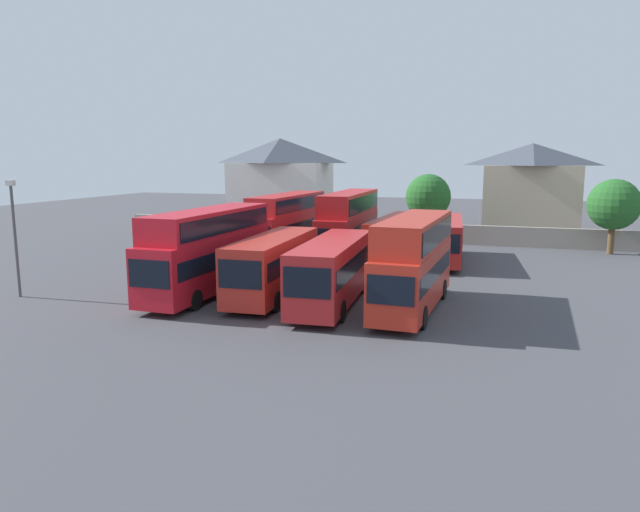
{
  "coord_description": "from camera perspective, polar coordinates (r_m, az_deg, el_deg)",
  "views": [
    {
      "loc": [
        10.3,
        -29.81,
        7.82
      ],
      "look_at": [
        0.0,
        3.0,
        2.04
      ],
      "focal_mm": 32.62,
      "sensor_mm": 36.0,
      "label": 1
    }
  ],
  "objects": [
    {
      "name": "bus_8",
      "position": [
        45.39,
        12.1,
        1.8
      ],
      "size": [
        3.39,
        11.09,
        3.27
      ],
      "rotation": [
        0.0,
        0.0,
        -1.49
      ],
      "color": "#B11F1C",
      "rests_on": "ground"
    },
    {
      "name": "bus_5",
      "position": [
        47.64,
        -3.24,
        3.47
      ],
      "size": [
        2.93,
        11.83,
        4.96
      ],
      "rotation": [
        0.0,
        0.0,
        -1.6
      ],
      "color": "red",
      "rests_on": "ground"
    },
    {
      "name": "bus_6",
      "position": [
        46.09,
        2.84,
        3.43
      ],
      "size": [
        2.76,
        11.9,
        5.21
      ],
      "rotation": [
        0.0,
        0.0,
        -1.55
      ],
      "color": "red",
      "rests_on": "ground"
    },
    {
      "name": "house_terrace_left",
      "position": [
        68.57,
        -3.91,
        7.3
      ],
      "size": [
        11.49,
        7.11,
        10.14
      ],
      "color": "silver",
      "rests_on": "ground"
    },
    {
      "name": "bus_2",
      "position": [
        32.98,
        -4.57,
        -0.68
      ],
      "size": [
        3.02,
        10.19,
        3.49
      ],
      "rotation": [
        0.0,
        0.0,
        -1.52
      ],
      "color": "#B1261D",
      "rests_on": "ground"
    },
    {
      "name": "tree_left_of_lot",
      "position": [
        57.61,
        10.56,
        5.73
      ],
      "size": [
        4.37,
        4.37,
        6.37
      ],
      "color": "brown",
      "rests_on": "ground"
    },
    {
      "name": "ground",
      "position": [
        49.53,
        5.2,
        0.41
      ],
      "size": [
        140.0,
        140.0,
        0.0
      ],
      "primitive_type": "plane",
      "color": "#424247"
    },
    {
      "name": "house_terrace_centre",
      "position": [
        64.29,
        19.97,
        6.25
      ],
      "size": [
        9.79,
        6.86,
        9.38
      ],
      "color": "#C6B293",
      "rests_on": "ground"
    },
    {
      "name": "bus_1",
      "position": [
        34.32,
        -10.87,
        0.91
      ],
      "size": [
        2.81,
        11.69,
        4.92
      ],
      "rotation": [
        0.0,
        0.0,
        -1.59
      ],
      "color": "red",
      "rests_on": "ground"
    },
    {
      "name": "tree_behind_wall",
      "position": [
        53.43,
        26.88,
        4.51
      ],
      "size": [
        4.18,
        4.18,
        6.21
      ],
      "color": "brown",
      "rests_on": "ground"
    },
    {
      "name": "lamp_post_lot_edge",
      "position": [
        36.95,
        -27.77,
        2.14
      ],
      "size": [
        0.5,
        0.24,
        6.64
      ],
      "color": "#4C4C51",
      "rests_on": "ground"
    },
    {
      "name": "depot_boundary_wall",
      "position": [
        55.97,
        6.69,
        2.37
      ],
      "size": [
        56.0,
        0.5,
        1.8
      ],
      "primitive_type": "cube",
      "color": "gray",
      "rests_on": "ground"
    },
    {
      "name": "bus_4",
      "position": [
        30.31,
        9.19,
        -0.25
      ],
      "size": [
        2.89,
        10.29,
        4.85
      ],
      "rotation": [
        0.0,
        0.0,
        -1.62
      ],
      "color": "#B42719",
      "rests_on": "ground"
    },
    {
      "name": "bus_7",
      "position": [
        45.51,
        7.48,
        1.99
      ],
      "size": [
        2.94,
        11.38,
        3.33
      ],
      "rotation": [
        0.0,
        0.0,
        -1.61
      ],
      "color": "#AF2316",
      "rests_on": "ground"
    },
    {
      "name": "bus_3",
      "position": [
        31.16,
        1.25,
        -1.23
      ],
      "size": [
        3.13,
        10.68,
        3.51
      ],
      "rotation": [
        0.0,
        0.0,
        -1.51
      ],
      "color": "red",
      "rests_on": "ground"
    }
  ]
}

